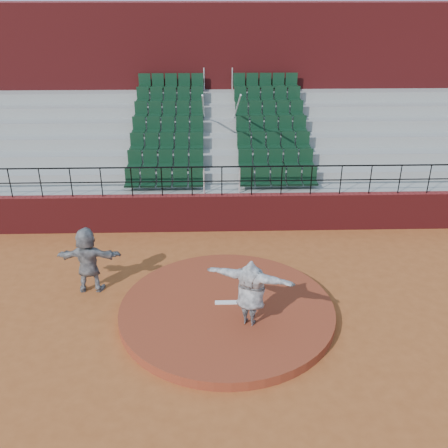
# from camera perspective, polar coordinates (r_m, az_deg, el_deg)

# --- Properties ---
(ground) EXTENTS (90.00, 90.00, 0.00)m
(ground) POSITION_cam_1_polar(r_m,az_deg,el_deg) (13.09, 0.32, -10.28)
(ground) COLOR #A25124
(ground) RESTS_ON ground
(pitchers_mound) EXTENTS (5.50, 5.50, 0.25)m
(pitchers_mound) POSITION_cam_1_polar(r_m,az_deg,el_deg) (13.02, 0.32, -9.83)
(pitchers_mound) COLOR maroon
(pitchers_mound) RESTS_ON ground
(pitching_rubber) EXTENTS (0.60, 0.15, 0.03)m
(pitching_rubber) POSITION_cam_1_polar(r_m,az_deg,el_deg) (13.06, 0.30, -8.95)
(pitching_rubber) COLOR white
(pitching_rubber) RESTS_ON pitchers_mound
(boundary_wall) EXTENTS (24.00, 0.30, 1.30)m
(boundary_wall) POSITION_cam_1_polar(r_m,az_deg,el_deg) (17.12, -0.24, 1.32)
(boundary_wall) COLOR maroon
(boundary_wall) RESTS_ON ground
(wall_railing) EXTENTS (24.04, 0.05, 1.03)m
(wall_railing) POSITION_cam_1_polar(r_m,az_deg,el_deg) (16.60, -0.25, 5.67)
(wall_railing) COLOR black
(wall_railing) RESTS_ON boundary_wall
(seating_deck) EXTENTS (24.00, 5.97, 4.63)m
(seating_deck) POSITION_cam_1_polar(r_m,az_deg,el_deg) (20.25, -0.50, 7.56)
(seating_deck) COLOR gray
(seating_deck) RESTS_ON ground
(press_box_facade) EXTENTS (24.00, 3.00, 7.10)m
(press_box_facade) POSITION_cam_1_polar(r_m,az_deg,el_deg) (23.59, -0.73, 15.42)
(press_box_facade) COLOR maroon
(press_box_facade) RESTS_ON ground
(pitcher) EXTENTS (2.19, 1.33, 1.73)m
(pitcher) POSITION_cam_1_polar(r_m,az_deg,el_deg) (11.92, 3.06, -7.80)
(pitcher) COLOR black
(pitcher) RESTS_ON pitchers_mound
(fielder) EXTENTS (1.77, 0.59, 1.89)m
(fielder) POSITION_cam_1_polar(r_m,az_deg,el_deg) (14.07, -15.28, -3.98)
(fielder) COLOR black
(fielder) RESTS_ON ground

